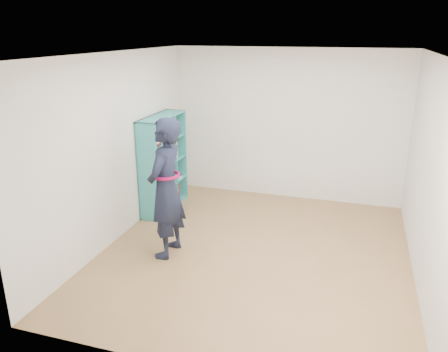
% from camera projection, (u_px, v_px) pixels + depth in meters
% --- Properties ---
extents(floor, '(4.50, 4.50, 0.00)m').
position_uv_depth(floor, '(255.00, 253.00, 5.90)').
color(floor, olive).
rests_on(floor, ground).
extents(ceiling, '(4.50, 4.50, 0.00)m').
position_uv_depth(ceiling, '(260.00, 54.00, 5.07)').
color(ceiling, white).
rests_on(ceiling, wall_back).
extents(wall_left, '(0.02, 4.50, 2.60)m').
position_uv_depth(wall_left, '(116.00, 149.00, 6.05)').
color(wall_left, white).
rests_on(wall_left, floor).
extents(wall_right, '(0.02, 4.50, 2.60)m').
position_uv_depth(wall_right, '(430.00, 176.00, 4.93)').
color(wall_right, white).
rests_on(wall_right, floor).
extents(wall_back, '(4.00, 0.02, 2.60)m').
position_uv_depth(wall_back, '(287.00, 125.00, 7.52)').
color(wall_back, white).
rests_on(wall_back, floor).
extents(wall_front, '(4.00, 0.02, 2.60)m').
position_uv_depth(wall_front, '(192.00, 239.00, 3.45)').
color(wall_front, white).
rests_on(wall_front, floor).
extents(bookshelf, '(0.34, 1.18, 1.57)m').
position_uv_depth(bookshelf, '(162.00, 164.00, 7.16)').
color(bookshelf, teal).
rests_on(bookshelf, floor).
extents(person, '(0.45, 0.68, 1.85)m').
position_uv_depth(person, '(166.00, 189.00, 5.61)').
color(person, black).
rests_on(person, floor).
extents(smartphone, '(0.01, 0.09, 0.13)m').
position_uv_depth(smartphone, '(158.00, 176.00, 5.71)').
color(smartphone, silver).
rests_on(smartphone, person).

